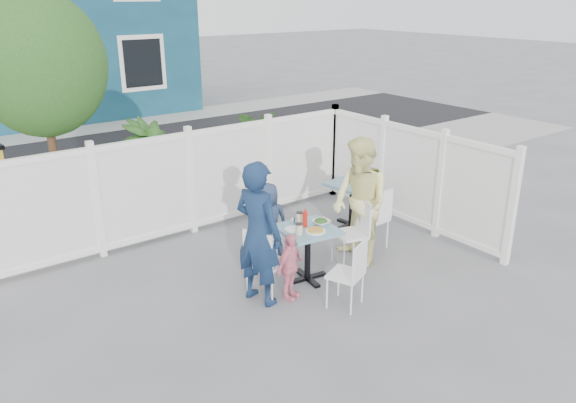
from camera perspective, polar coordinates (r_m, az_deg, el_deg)
ground at (r=7.08m, az=-0.97°, el=-9.42°), size 80.00×80.00×0.00m
near_sidewalk at (r=10.11m, az=-13.74°, el=-0.54°), size 24.00×2.60×0.01m
street at (r=13.45m, az=-20.17°, el=3.98°), size 24.00×5.00×0.01m
far_sidewalk at (r=16.37m, az=-23.51°, el=6.31°), size 24.00×1.60×0.01m
fence_back at (r=8.69m, az=-9.82°, el=1.76°), size 5.86×0.08×1.60m
fence_right at (r=9.06m, az=12.23°, el=2.36°), size 0.08×3.66×1.60m
tree at (r=8.56m, az=-23.85°, el=12.51°), size 1.80×1.62×3.59m
potted_shrub_a at (r=9.14m, az=-13.76°, el=2.84°), size 1.30×1.30×1.70m
potted_shrub_b at (r=10.12m, az=-2.00°, el=4.37°), size 1.72×1.68×1.46m
main_table at (r=7.18m, az=2.02°, el=-3.93°), size 0.78×0.78×0.73m
spare_table at (r=8.93m, az=6.52°, el=0.89°), size 0.76×0.76×0.72m
chair_left at (r=6.78m, az=-2.53°, el=-5.79°), size 0.53×0.53×0.91m
chair_right at (r=7.67m, az=6.84°, el=-2.65°), size 0.50×0.51×0.92m
chair_back at (r=7.78m, az=-1.76°, el=-2.45°), size 0.48×0.47×0.86m
chair_near at (r=6.63m, az=6.46°, el=-6.91°), size 0.50×0.49×0.85m
chair_spare at (r=8.15m, az=8.88°, el=-1.34°), size 0.43×0.42×0.92m
man at (r=6.58m, az=-3.03°, el=-3.26°), size 0.57×0.73×1.76m
woman at (r=7.60m, az=7.34°, el=-0.10°), size 0.77×0.93×1.75m
boy at (r=7.75m, az=-1.99°, el=-2.09°), size 0.63×0.51×1.11m
toddler at (r=6.80m, az=0.18°, el=-6.65°), size 0.54×0.37×0.85m
plate_main at (r=7.01m, az=2.80°, el=-3.02°), size 0.26×0.26×0.02m
plate_side at (r=7.06m, az=0.52°, el=-2.83°), size 0.21×0.21×0.01m
salad_bowl at (r=7.23m, az=3.38°, el=-2.12°), size 0.22×0.22×0.05m
coffee_cup_a at (r=6.91m, az=1.12°, el=-2.84°), size 0.09×0.09×0.13m
coffee_cup_b at (r=7.28m, az=1.16°, el=-1.63°), size 0.08×0.08×0.12m
ketchup_bottle at (r=7.12m, az=1.74°, el=-1.83°), size 0.06×0.06×0.20m
salt_shaker at (r=7.24m, az=0.45°, el=-1.95°), size 0.03×0.03×0.07m
pepper_shaker at (r=7.27m, az=0.59°, el=-1.91°), size 0.03×0.03×0.07m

